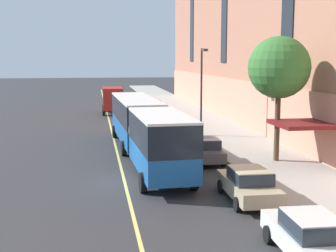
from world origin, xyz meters
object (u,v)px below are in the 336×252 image
object	(u,v)px
parked_car_silver_2	(153,106)
parked_car_darkgray_5	(206,150)
parked_car_white_1	(309,237)
street_tree_mid_block	(279,68)
parked_car_black_0	(181,130)
street_lamp	(202,83)
parked_car_darkgray_3	(165,117)
city_bus	(144,126)
box_truck	(113,99)
parked_car_champagne_7	(249,184)

from	to	relation	value
parked_car_silver_2	parked_car_darkgray_5	xyz separation A→B (m)	(-0.08, -27.04, -0.00)
parked_car_white_1	street_tree_mid_block	size ratio (longest dim) A/B	0.61
parked_car_black_0	parked_car_white_1	size ratio (longest dim) A/B	0.94
parked_car_white_1	street_lamp	xyz separation A→B (m)	(1.91, 23.55, 3.70)
parked_car_darkgray_3	street_lamp	distance (m)	8.80
street_lamp	parked_car_black_0	bearing A→B (deg)	-160.73
parked_car_darkgray_3	street_lamp	xyz separation A→B (m)	(1.81, -7.78, 3.70)
city_bus	box_truck	size ratio (longest dim) A/B	2.86
parked_car_white_1	parked_car_darkgray_3	bearing A→B (deg)	89.81
street_lamp	parked_car_silver_2	bearing A→B (deg)	95.60
parked_car_black_0	parked_car_champagne_7	size ratio (longest dim) A/B	0.95
parked_car_white_1	parked_car_silver_2	distance (m)	41.53
parked_car_silver_2	parked_car_black_0	bearing A→B (deg)	-90.32
parked_car_white_1	parked_car_champagne_7	distance (m)	6.35
parked_car_black_0	street_lamp	distance (m)	4.20
parked_car_champagne_7	street_lamp	bearing A→B (deg)	84.00
parked_car_champagne_7	parked_car_darkgray_3	bearing A→B (deg)	90.00
city_bus	parked_car_champagne_7	bearing A→B (deg)	-70.29
street_tree_mid_block	parked_car_darkgray_3	bearing A→B (deg)	103.61
parked_car_darkgray_5	street_tree_mid_block	distance (m)	6.74
parked_car_black_0	parked_car_darkgray_5	xyz separation A→B (m)	(0.02, -8.41, -0.00)
parked_car_black_0	parked_car_silver_2	xyz separation A→B (m)	(0.10, 18.64, 0.00)
box_truck	street_tree_mid_block	distance (m)	28.77
parked_car_darkgray_3	parked_car_champagne_7	world-z (taller)	same
parked_car_champagne_7	street_tree_mid_block	world-z (taller)	street_tree_mid_block
parked_car_silver_2	parked_car_champagne_7	distance (m)	35.18
city_bus	box_truck	xyz separation A→B (m)	(-1.08, 24.04, -0.32)
parked_car_black_0	box_truck	xyz separation A→B (m)	(-4.70, 17.76, 0.98)
parked_car_black_0	street_tree_mid_block	bearing A→B (deg)	-64.86
parked_car_champagne_7	box_truck	size ratio (longest dim) A/B	0.68
parked_car_white_1	parked_car_darkgray_5	world-z (taller)	same
parked_car_darkgray_5	parked_car_silver_2	bearing A→B (deg)	89.82
box_truck	parked_car_darkgray_5	bearing A→B (deg)	-79.78
parked_car_darkgray_5	parked_car_champagne_7	distance (m)	8.14
parked_car_black_0	street_tree_mid_block	world-z (taller)	street_tree_mid_block
parked_car_white_1	parked_car_silver_2	size ratio (longest dim) A/B	0.99
box_truck	parked_car_black_0	bearing A→B (deg)	-75.18
parked_car_darkgray_3	parked_car_darkgray_5	size ratio (longest dim) A/B	1.02
city_bus	parked_car_silver_2	xyz separation A→B (m)	(3.72, 24.91, -1.30)
parked_car_darkgray_3	parked_car_darkgray_5	xyz separation A→B (m)	(-0.04, -16.84, -0.00)
parked_car_white_1	street_lamp	bearing A→B (deg)	85.35
parked_car_champagne_7	street_tree_mid_block	bearing A→B (deg)	59.65
parked_car_silver_2	box_truck	distance (m)	4.98
parked_car_white_1	box_truck	size ratio (longest dim) A/B	0.69
box_truck	city_bus	bearing A→B (deg)	-87.43
parked_car_darkgray_5	box_truck	xyz separation A→B (m)	(-4.72, 26.17, 0.98)
parked_car_white_1	parked_car_silver_2	world-z (taller)	same
parked_car_silver_2	parked_car_champagne_7	xyz separation A→B (m)	(-0.05, -35.18, 0.00)
parked_car_black_0	parked_car_darkgray_3	world-z (taller)	same
parked_car_darkgray_3	street_lamp	bearing A→B (deg)	-76.90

